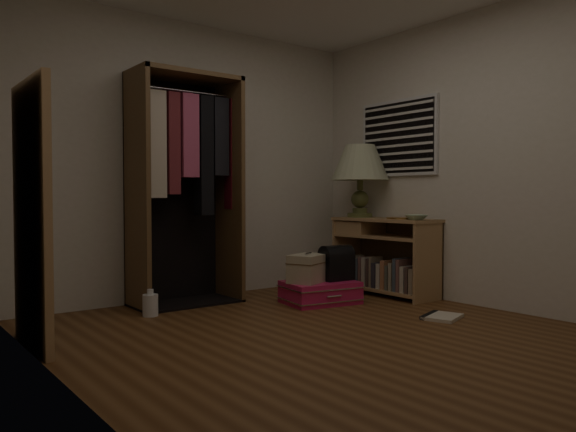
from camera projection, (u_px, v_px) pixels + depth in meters
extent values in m
plane|color=#563218|center=(338.00, 338.00, 3.81)|extent=(4.00, 4.00, 0.00)
cube|color=beige|center=(196.00, 161.00, 5.36)|extent=(3.50, 0.02, 2.60)
cube|color=beige|center=(488.00, 158.00, 4.83)|extent=(0.02, 4.00, 2.60)
cube|color=beige|center=(70.00, 127.00, 2.70)|extent=(0.02, 4.00, 2.60)
cube|color=silver|center=(399.00, 138.00, 5.60)|extent=(0.03, 0.96, 0.76)
cube|color=black|center=(398.00, 138.00, 5.60)|extent=(0.03, 0.90, 0.70)
cube|color=silver|center=(397.00, 169.00, 5.60)|extent=(0.01, 0.88, 0.02)
cube|color=silver|center=(397.00, 161.00, 5.60)|extent=(0.01, 0.88, 0.02)
cube|color=silver|center=(397.00, 153.00, 5.60)|extent=(0.01, 0.88, 0.02)
cube|color=silver|center=(397.00, 146.00, 5.59)|extent=(0.01, 0.88, 0.02)
cube|color=silver|center=(397.00, 138.00, 5.59)|extent=(0.01, 0.88, 0.02)
cube|color=silver|center=(397.00, 130.00, 5.59)|extent=(0.01, 0.88, 0.02)
cube|color=silver|center=(397.00, 122.00, 5.59)|extent=(0.01, 0.88, 0.02)
cube|color=silver|center=(397.00, 114.00, 5.58)|extent=(0.01, 0.88, 0.02)
cube|color=silver|center=(397.00, 106.00, 5.58)|extent=(0.01, 0.88, 0.02)
cube|color=#AA8052|center=(428.00, 261.00, 5.10)|extent=(0.40, 0.03, 0.75)
cube|color=#AA8052|center=(347.00, 252.00, 5.95)|extent=(0.40, 0.03, 0.75)
cube|color=#AA8052|center=(385.00, 288.00, 5.54)|extent=(0.40, 1.04, 0.03)
cube|color=#AA8052|center=(385.00, 237.00, 5.52)|extent=(0.40, 1.04, 0.03)
cube|color=#AA8052|center=(385.00, 220.00, 5.52)|extent=(0.42, 1.12, 0.03)
cube|color=brown|center=(398.00, 255.00, 5.64)|extent=(0.02, 1.10, 0.75)
cube|color=#AA8052|center=(360.00, 227.00, 5.77)|extent=(0.36, 0.38, 0.13)
cube|color=gray|center=(416.00, 281.00, 5.12)|extent=(0.18, 0.05, 0.23)
cube|color=#4C3833|center=(411.00, 280.00, 5.15)|extent=(0.16, 0.03, 0.24)
cube|color=#B7AD99|center=(409.00, 279.00, 5.21)|extent=(0.20, 0.05, 0.24)
cube|color=brown|center=(404.00, 275.00, 5.24)|extent=(0.18, 0.04, 0.30)
cube|color=#3F4C59|center=(401.00, 274.00, 5.28)|extent=(0.21, 0.04, 0.31)
cube|color=gray|center=(395.00, 277.00, 5.30)|extent=(0.15, 0.04, 0.26)
cube|color=#59594C|center=(393.00, 277.00, 5.36)|extent=(0.22, 0.03, 0.23)
cube|color=#B2724C|center=(387.00, 275.00, 5.38)|extent=(0.15, 0.05, 0.28)
cube|color=beige|center=(383.00, 276.00, 5.43)|extent=(0.15, 0.05, 0.24)
cube|color=#332D38|center=(380.00, 275.00, 5.49)|extent=(0.20, 0.05, 0.24)
cube|color=gray|center=(376.00, 272.00, 5.52)|extent=(0.17, 0.03, 0.30)
cube|color=#4C3833|center=(372.00, 272.00, 5.54)|extent=(0.15, 0.03, 0.28)
cube|color=#B7AD99|center=(369.00, 271.00, 5.59)|extent=(0.18, 0.05, 0.28)
cube|color=brown|center=(366.00, 271.00, 5.63)|extent=(0.19, 0.04, 0.29)
cube|color=#3F4C59|center=(363.00, 271.00, 5.68)|extent=(0.20, 0.04, 0.26)
cube|color=gray|center=(357.00, 269.00, 5.71)|extent=(0.15, 0.05, 0.29)
cube|color=#59594C|center=(355.00, 272.00, 5.77)|extent=(0.21, 0.05, 0.22)
cube|color=#B2724C|center=(352.00, 272.00, 5.81)|extent=(0.21, 0.03, 0.22)
cube|color=beige|center=(349.00, 269.00, 5.84)|extent=(0.20, 0.04, 0.26)
cube|color=brown|center=(137.00, 189.00, 4.73)|extent=(0.04, 0.50, 2.05)
cube|color=brown|center=(229.00, 190.00, 5.28)|extent=(0.04, 0.50, 2.05)
cube|color=brown|center=(185.00, 76.00, 4.97)|extent=(0.95, 0.50, 0.04)
cube|color=black|center=(174.00, 190.00, 5.19)|extent=(0.95, 0.02, 2.05)
cube|color=black|center=(186.00, 303.00, 5.04)|extent=(0.95, 0.50, 0.02)
cylinder|color=silver|center=(185.00, 91.00, 4.98)|extent=(0.87, 0.02, 0.02)
cube|color=beige|center=(156.00, 144.00, 4.81)|extent=(0.14, 0.10, 0.92)
cube|color=maroon|center=(172.00, 144.00, 4.89)|extent=(0.11, 0.12, 0.89)
cube|color=#BF4C72|center=(188.00, 136.00, 4.98)|extent=(0.16, 0.15, 0.74)
cube|color=black|center=(204.00, 156.00, 5.09)|extent=(0.13, 0.14, 1.07)
cube|color=black|center=(219.00, 137.00, 5.18)|extent=(0.15, 0.12, 0.71)
cube|color=#590F19|center=(233.00, 155.00, 5.27)|extent=(0.11, 0.13, 1.02)
cube|color=#AD8254|center=(31.00, 215.00, 3.54)|extent=(0.05, 0.80, 1.70)
cube|color=silver|center=(36.00, 215.00, 3.56)|extent=(0.01, 0.68, 1.58)
cube|color=#C4174F|center=(320.00, 292.00, 5.06)|extent=(0.70, 0.55, 0.20)
cube|color=silver|center=(320.00, 298.00, 5.07)|extent=(0.72, 0.57, 0.01)
cube|color=silver|center=(320.00, 286.00, 5.06)|extent=(0.72, 0.57, 0.01)
cylinder|color=silver|center=(334.00, 296.00, 4.86)|extent=(0.15, 0.04, 0.02)
cube|color=tan|center=(308.00, 268.00, 5.00)|extent=(0.43, 0.37, 0.25)
cube|color=brown|center=(308.00, 263.00, 5.00)|extent=(0.44, 0.38, 0.01)
cylinder|color=silver|center=(308.00, 253.00, 5.00)|extent=(0.10, 0.06, 0.02)
cube|color=black|center=(336.00, 268.00, 5.14)|extent=(0.31, 0.21, 0.23)
cylinder|color=black|center=(336.00, 255.00, 5.13)|extent=(0.31, 0.21, 0.19)
cylinder|color=#474F26|center=(360.00, 215.00, 5.79)|extent=(0.26, 0.26, 0.04)
cylinder|color=#474F26|center=(360.00, 211.00, 5.79)|extent=(0.15, 0.15, 0.05)
sphere|color=#474F26|center=(360.00, 199.00, 5.79)|extent=(0.18, 0.18, 0.18)
cylinder|color=#474F26|center=(360.00, 185.00, 5.78)|extent=(0.06, 0.06, 0.11)
cone|color=beige|center=(360.00, 163.00, 5.77)|extent=(0.60, 0.60, 0.36)
cone|color=beige|center=(360.00, 163.00, 5.77)|extent=(0.53, 0.53, 0.34)
cylinder|color=#B38344|center=(401.00, 218.00, 5.35)|extent=(0.34, 0.34, 0.02)
imported|color=#B1D4B0|center=(416.00, 217.00, 5.14)|extent=(0.25, 0.25, 0.05)
cylinder|color=silver|center=(150.00, 305.00, 4.52)|extent=(0.16, 0.16, 0.18)
cylinder|color=silver|center=(150.00, 292.00, 4.51)|extent=(0.07, 0.07, 0.04)
cube|color=beige|center=(442.00, 317.00, 4.43)|extent=(0.38, 0.34, 0.03)
cube|color=black|center=(429.00, 315.00, 4.49)|extent=(0.31, 0.14, 0.03)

